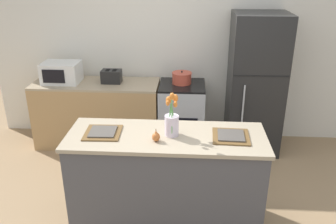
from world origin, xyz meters
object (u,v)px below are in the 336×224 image
pear_figurine (156,136)px  cooking_pot (182,78)px  plate_setting_right (231,136)px  microwave (62,72)px  stove_range (182,116)px  refrigerator (255,85)px  flower_vase (172,121)px  plate_setting_left (103,132)px  toaster (111,76)px

pear_figurine → cooking_pot: size_ratio=0.45×
plate_setting_right → microwave: 2.63m
stove_range → refrigerator: refrigerator is taller
stove_range → cooking_pot: cooking_pot is taller
flower_vase → pear_figurine: (-0.13, -0.13, -0.09)m
microwave → cooking_pot: bearing=1.8°
plate_setting_left → toaster: (-0.27, 1.63, 0.02)m
stove_range → microwave: (-1.61, -0.00, 0.58)m
stove_range → plate_setting_right: bearing=-73.4°
cooking_pot → microwave: size_ratio=0.54×
cooking_pot → microwave: microwave is taller
stove_range → cooking_pot: (-0.01, 0.05, 0.52)m
stove_range → microwave: 1.71m
cooking_pot → toaster: bearing=-178.3°
refrigerator → cooking_pot: 0.96m
plate_setting_right → microwave: microwave is taller
refrigerator → toaster: 1.89m
stove_range → refrigerator: 1.06m
pear_figurine → cooking_pot: (0.17, 1.77, -0.03)m
cooking_pot → refrigerator: bearing=-3.0°
stove_range → plate_setting_left: plate_setting_left is taller
microwave → plate_setting_left: bearing=-59.8°
toaster → plate_setting_right: bearing=-48.9°
pear_figurine → plate_setting_left: (-0.50, 0.12, -0.04)m
refrigerator → plate_setting_right: size_ratio=5.44×
toaster → cooking_pot: size_ratio=1.07×
cooking_pot → pear_figurine: bearing=-95.5°
pear_figurine → cooking_pot: 1.78m
refrigerator → plate_setting_right: (-0.47, -1.60, 0.05)m
flower_vase → pear_figurine: flower_vase is taller
flower_vase → toaster: flower_vase is taller
plate_setting_left → plate_setting_right: bearing=0.0°
plate_setting_left → plate_setting_right: same height
toaster → flower_vase: bearing=-61.0°
stove_range → flower_vase: (-0.05, -1.59, 0.64)m
refrigerator → plate_setting_right: 1.67m
flower_vase → plate_setting_right: size_ratio=1.29×
pear_figurine → stove_range: bearing=84.0°
refrigerator → flower_vase: bearing=-122.2°
refrigerator → plate_setting_right: refrigerator is taller
plate_setting_right → cooking_pot: (-0.48, 1.65, 0.01)m
pear_figurine → microwave: 2.23m
flower_vase → cooking_pot: flower_vase is taller
plate_setting_right → cooking_pot: cooking_pot is taller
stove_range → plate_setting_right: (0.48, -1.60, 0.51)m
plate_setting_right → toaster: size_ratio=1.20×
toaster → plate_setting_left: bearing=-80.7°
flower_vase → stove_range: bearing=88.2°
plate_setting_right → toaster: toaster is taller
pear_figurine → plate_setting_right: bearing=10.2°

